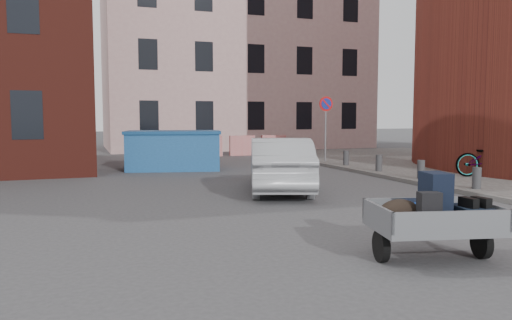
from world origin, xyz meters
name	(u,v)px	position (x,y,z in m)	size (l,w,h in m)	color
ground	(275,218)	(0.00, 0.00, 0.00)	(120.00, 120.00, 0.00)	#38383A
sidewalk	(508,173)	(10.00, 4.00, 0.06)	(9.00, 24.00, 0.12)	#474442
building_pink	(235,37)	(6.00, 22.00, 7.00)	(16.00, 8.00, 14.00)	#BF9393
no_parking_sign	(326,115)	(6.00, 9.48, 2.01)	(0.60, 0.09, 2.65)	gray
bollards	(421,169)	(6.00, 3.40, 0.40)	(0.22, 9.02, 0.55)	#3A3A3D
barriers	(242,146)	(4.20, 15.00, 0.50)	(4.70, 0.18, 1.00)	red
trailer	(432,216)	(0.97, -3.31, 0.61)	(1.80, 1.94, 1.20)	black
dumpster	(173,150)	(-0.26, 9.44, 0.72)	(3.73, 2.48, 1.44)	#20599B
silver_car	(280,164)	(1.42, 3.24, 0.70)	(1.49, 4.27, 1.41)	#9B9DA2
bicycle	(490,158)	(8.35, 3.16, 0.69)	(0.75, 2.15, 1.13)	black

